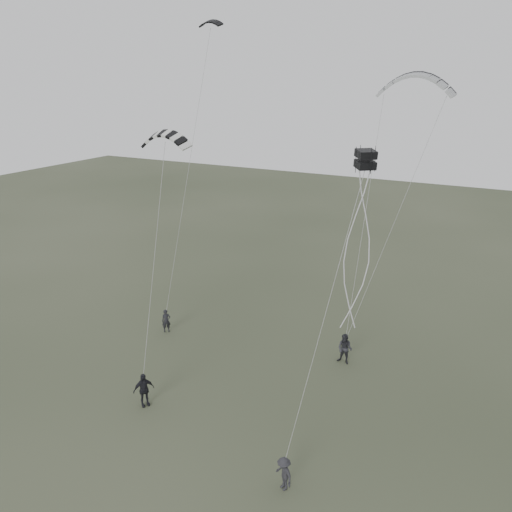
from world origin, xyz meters
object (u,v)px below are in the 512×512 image
at_px(flyer_left, 166,321).
at_px(flyer_right, 345,349).
at_px(flyer_center, 144,390).
at_px(kite_pale_large, 417,75).
at_px(kite_striped, 165,133).
at_px(kite_box, 366,159).
at_px(flyer_far, 284,474).
at_px(kite_dark_small, 210,21).

distance_m(flyer_left, flyer_right, 12.50).
distance_m(flyer_center, kite_pale_large, 23.20).
bearing_deg(kite_pale_large, kite_striped, -146.46).
xyz_separation_m(flyer_left, kite_box, (14.41, -4.32, 12.82)).
bearing_deg(flyer_far, kite_pale_large, 117.78).
height_order(flyer_left, kite_pale_large, kite_pale_large).
height_order(flyer_center, kite_dark_small, kite_dark_small).
relative_size(flyer_left, flyer_right, 0.84).
xyz_separation_m(flyer_far, kite_pale_large, (1.11, 15.19, 16.21)).
bearing_deg(kite_striped, flyer_left, 138.46).
relative_size(flyer_right, kite_pale_large, 0.45).
bearing_deg(kite_dark_small, kite_box, -29.81).
xyz_separation_m(flyer_left, flyer_right, (12.38, 1.73, 0.16)).
height_order(flyer_left, kite_striped, kite_striped).
height_order(flyer_right, flyer_center, flyer_right).
height_order(kite_pale_large, kite_box, kite_pale_large).
xyz_separation_m(flyer_right, kite_dark_small, (-11.41, 3.66, 19.33)).
xyz_separation_m(kite_dark_small, kite_box, (13.44, -9.70, -6.67)).
relative_size(kite_pale_large, kite_box, 5.78).
xyz_separation_m(flyer_left, flyer_far, (13.17, -9.30, -0.02)).
relative_size(flyer_left, kite_box, 2.17).
bearing_deg(flyer_far, kite_box, 108.06).
height_order(kite_dark_small, kite_box, kite_dark_small).
bearing_deg(kite_pale_large, flyer_left, -158.02).
height_order(flyer_far, kite_striped, kite_striped).
height_order(flyer_center, flyer_far, flyer_center).
bearing_deg(flyer_center, kite_striped, 49.99).
bearing_deg(flyer_right, flyer_far, -80.13).
xyz_separation_m(kite_pale_large, kite_box, (0.12, -10.20, -3.36)).
xyz_separation_m(flyer_center, kite_striped, (-1.59, 5.29, 12.97)).
relative_size(flyer_center, kite_striped, 0.65).
height_order(flyer_right, kite_dark_small, kite_dark_small).
bearing_deg(kite_box, flyer_far, -141.50).
xyz_separation_m(flyer_right, flyer_far, (0.79, -11.03, -0.18)).
relative_size(kite_dark_small, kite_pale_large, 0.38).
bearing_deg(flyer_left, kite_dark_small, 39.11).
distance_m(flyer_far, kite_dark_small, 27.30).
bearing_deg(flyer_right, flyer_center, -126.77).
bearing_deg(flyer_right, kite_box, -65.72).
distance_m(flyer_left, kite_box, 19.76).
bearing_deg(flyer_center, kite_pale_large, -4.46).
relative_size(flyer_right, kite_dark_small, 1.17).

